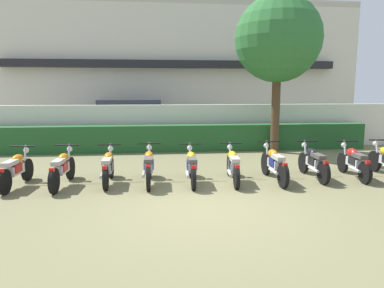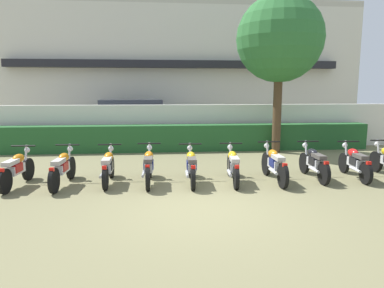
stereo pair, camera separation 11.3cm
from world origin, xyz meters
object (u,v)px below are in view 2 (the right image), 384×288
motorcycle_in_row_1 (16,169)px  motorcycle_in_row_9 (355,162)px  motorcycle_in_row_8 (314,162)px  tree_near_inspector (280,39)px  motorcycle_in_row_4 (149,166)px  motorcycle_in_row_2 (63,168)px  motorcycle_in_row_7 (274,164)px  parked_car (135,121)px  motorcycle_in_row_3 (108,166)px  motorcycle_in_row_6 (233,165)px  motorcycle_in_row_5 (191,166)px

motorcycle_in_row_1 → motorcycle_in_row_9: motorcycle_in_row_1 is taller
motorcycle_in_row_1 → motorcycle_in_row_8: bearing=-85.7°
tree_near_inspector → motorcycle_in_row_4: (-4.61, -4.03, -3.65)m
motorcycle_in_row_8 → motorcycle_in_row_2: bearing=91.7°
motorcycle_in_row_7 → motorcycle_in_row_9: bearing=-87.1°
parked_car → motorcycle_in_row_3: (-0.19, -7.15, -0.50)m
motorcycle_in_row_6 → motorcycle_in_row_9: 3.29m
motorcycle_in_row_3 → motorcycle_in_row_4: bearing=-97.1°
tree_near_inspector → motorcycle_in_row_4: bearing=-138.9°
motorcycle_in_row_2 → motorcycle_in_row_8: (6.40, 0.07, -0.00)m
tree_near_inspector → motorcycle_in_row_9: size_ratio=3.15×
parked_car → motorcycle_in_row_3: parked_car is taller
motorcycle_in_row_6 → motorcycle_in_row_7: size_ratio=0.96×
motorcycle_in_row_3 → motorcycle_in_row_4: motorcycle_in_row_4 is taller
motorcycle_in_row_1 → motorcycle_in_row_4: 3.17m
motorcycle_in_row_3 → motorcycle_in_row_8: motorcycle_in_row_8 is taller
motorcycle_in_row_2 → motorcycle_in_row_4: bearing=-87.8°
motorcycle_in_row_2 → motorcycle_in_row_9: motorcycle_in_row_2 is taller
parked_car → motorcycle_in_row_1: parked_car is taller
motorcycle_in_row_2 → motorcycle_in_row_6: (4.21, -0.05, -0.01)m
motorcycle_in_row_2 → motorcycle_in_row_3: (1.08, 0.10, -0.01)m
motorcycle_in_row_6 → motorcycle_in_row_9: (3.29, 0.07, 0.00)m
motorcycle_in_row_6 → motorcycle_in_row_3: bearing=92.2°
motorcycle_in_row_2 → motorcycle_in_row_8: bearing=-86.7°
motorcycle_in_row_2 → motorcycle_in_row_9: bearing=-87.2°
parked_car → motorcycle_in_row_4: size_ratio=2.50×
motorcycle_in_row_1 → motorcycle_in_row_2: 1.08m
motorcycle_in_row_6 → motorcycle_in_row_5: bearing=95.3°
motorcycle_in_row_6 → motorcycle_in_row_1: bearing=94.3°
motorcycle_in_row_6 → motorcycle_in_row_7: 1.07m
motorcycle_in_row_3 → motorcycle_in_row_8: (5.32, -0.03, 0.01)m
motorcycle_in_row_2 → motorcycle_in_row_6: 4.21m
motorcycle_in_row_2 → motorcycle_in_row_9: 7.50m
motorcycle_in_row_3 → motorcycle_in_row_6: 3.13m
motorcycle_in_row_4 → motorcycle_in_row_8: bearing=-88.3°
motorcycle_in_row_5 → motorcycle_in_row_4: bearing=89.4°
motorcycle_in_row_4 → motorcycle_in_row_1: bearing=90.2°
motorcycle_in_row_3 → motorcycle_in_row_5: (2.07, -0.15, 0.00)m
motorcycle_in_row_8 → motorcycle_in_row_9: bearing=-91.5°
motorcycle_in_row_8 → motorcycle_in_row_3: bearing=90.8°
motorcycle_in_row_3 → parked_car: bearing=-2.3°
motorcycle_in_row_5 → motorcycle_in_row_6: bearing=-87.9°
tree_near_inspector → motorcycle_in_row_2: tree_near_inspector is taller
motorcycle_in_row_9 → parked_car: bearing=45.6°
motorcycle_in_row_4 → motorcycle_in_row_7: bearing=-90.5°
motorcycle_in_row_1 → motorcycle_in_row_5: 4.23m
motorcycle_in_row_7 → motorcycle_in_row_5: bearing=89.8°
parked_car → motorcycle_in_row_9: 9.55m
parked_car → motorcycle_in_row_7: 8.36m
motorcycle_in_row_5 → motorcycle_in_row_3: bearing=87.4°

